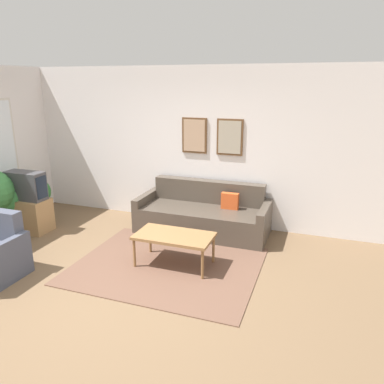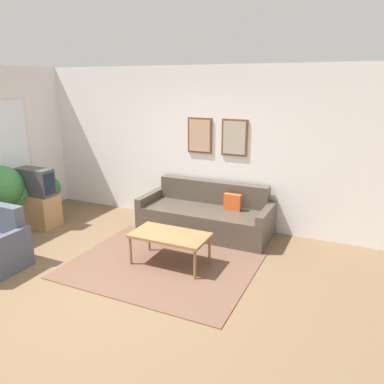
% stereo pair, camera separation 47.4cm
% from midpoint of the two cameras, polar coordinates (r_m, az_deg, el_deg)
% --- Properties ---
extents(ground_plane, '(16.00, 16.00, 0.00)m').
position_cam_midpoint_polar(ground_plane, '(4.84, -10.23, -13.95)').
color(ground_plane, brown).
extents(area_rug, '(2.47, 1.99, 0.01)m').
position_cam_midpoint_polar(area_rug, '(5.26, -1.85, -10.98)').
color(area_rug, brown).
rests_on(area_rug, ground_plane).
extents(wall_back, '(8.00, 0.09, 2.70)m').
position_cam_midpoint_polar(wall_back, '(6.57, 2.36, 7.00)').
color(wall_back, silver).
rests_on(wall_back, ground_plane).
extents(couch, '(2.17, 0.90, 0.81)m').
position_cam_midpoint_polar(couch, '(6.26, 4.38, -3.64)').
color(couch, '#4C4238').
rests_on(couch, ground_plane).
extents(coffee_table, '(1.05, 0.57, 0.45)m').
position_cam_midpoint_polar(coffee_table, '(5.10, -0.72, -6.85)').
color(coffee_table, olive).
rests_on(coffee_table, ground_plane).
extents(tv_stand, '(0.70, 0.42, 0.56)m').
position_cam_midpoint_polar(tv_stand, '(6.96, -20.59, -2.63)').
color(tv_stand, '#A87F51').
rests_on(tv_stand, ground_plane).
extents(tv, '(0.67, 0.28, 0.47)m').
position_cam_midpoint_polar(tv, '(6.82, -21.00, 1.43)').
color(tv, '#424247').
rests_on(tv, tv_stand).
extents(potted_plant_tall, '(0.70, 0.70, 1.11)m').
position_cam_midpoint_polar(potted_plant_tall, '(6.85, -25.22, 0.54)').
color(potted_plant_tall, beige).
rests_on(potted_plant_tall, ground_plane).
extents(potted_plant_by_window, '(0.49, 0.49, 0.82)m').
position_cam_midpoint_polar(potted_plant_by_window, '(7.20, -19.50, 0.12)').
color(potted_plant_by_window, beige).
rests_on(potted_plant_by_window, ground_plane).
extents(potted_plant_small, '(0.58, 0.58, 0.85)m').
position_cam_midpoint_polar(potted_plant_small, '(7.05, -23.35, -0.42)').
color(potted_plant_small, '#935638').
rests_on(potted_plant_small, ground_plane).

